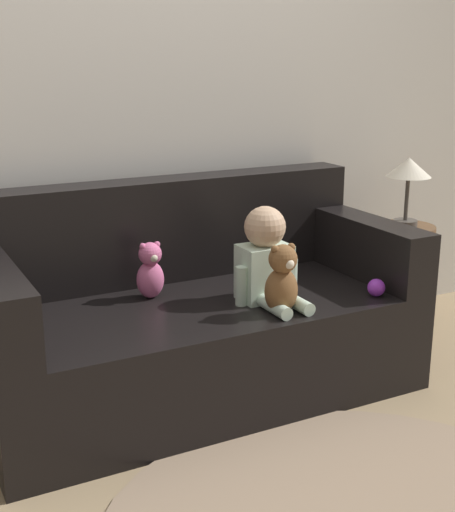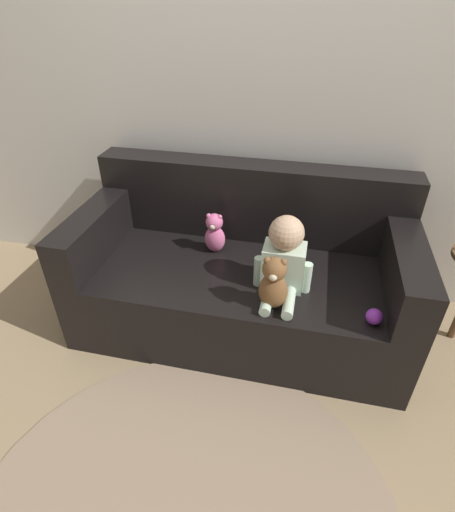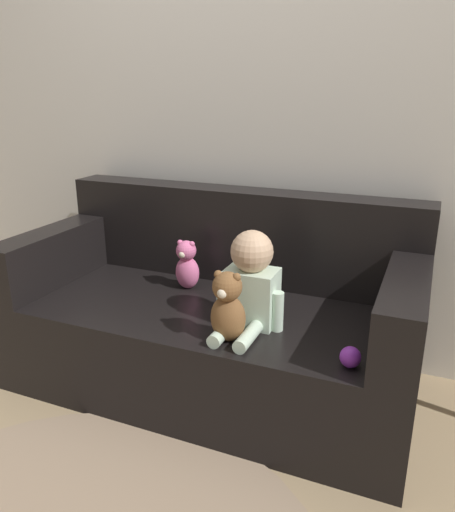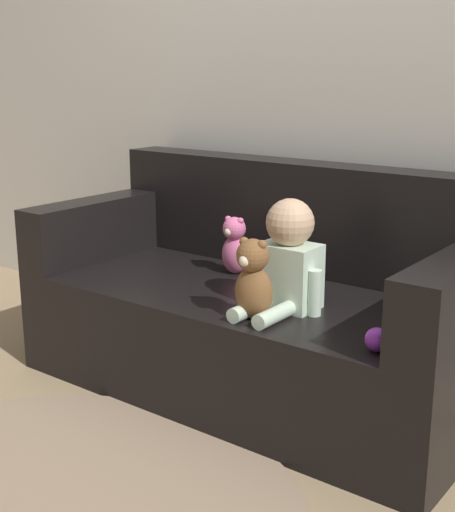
# 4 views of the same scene
# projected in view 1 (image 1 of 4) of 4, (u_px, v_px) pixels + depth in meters

# --- Properties ---
(ground_plane) EXTENTS (12.00, 12.00, 0.00)m
(ground_plane) POSITION_uv_depth(u_px,v_px,m) (200.00, 392.00, 3.03)
(ground_plane) COLOR #9E8460
(wall_back) EXTENTS (8.00, 0.05, 2.60)m
(wall_back) POSITION_uv_depth(u_px,v_px,m) (147.00, 74.00, 3.11)
(wall_back) COLOR silver
(wall_back) RESTS_ON ground_plane
(couch) EXTENTS (1.78, 0.84, 0.87)m
(couch) POSITION_uv_depth(u_px,v_px,m) (194.00, 319.00, 3.00)
(couch) COLOR black
(couch) RESTS_ON ground_plane
(person_baby) EXTENTS (0.28, 0.34, 0.39)m
(person_baby) POSITION_uv_depth(u_px,v_px,m) (266.00, 259.00, 2.86)
(person_baby) COLOR silver
(person_baby) RESTS_ON couch
(teddy_bear_brown) EXTENTS (0.13, 0.13, 0.28)m
(teddy_bear_brown) POSITION_uv_depth(u_px,v_px,m) (282.00, 280.00, 2.72)
(teddy_bear_brown) COLOR brown
(teddy_bear_brown) RESTS_ON couch
(plush_toy_side) EXTENTS (0.12, 0.11, 0.24)m
(plush_toy_side) POSITION_uv_depth(u_px,v_px,m) (150.00, 271.00, 2.90)
(plush_toy_side) COLOR #DB6699
(plush_toy_side) RESTS_ON couch
(toy_ball) EXTENTS (0.07, 0.07, 0.07)m
(toy_ball) POSITION_uv_depth(u_px,v_px,m) (376.00, 288.00, 2.94)
(toy_ball) COLOR purple
(toy_ball) RESTS_ON couch
(side_table) EXTENTS (0.31, 0.31, 0.90)m
(side_table) POSITION_uv_depth(u_px,v_px,m) (407.00, 200.00, 3.52)
(side_table) COLOR brown
(side_table) RESTS_ON ground_plane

